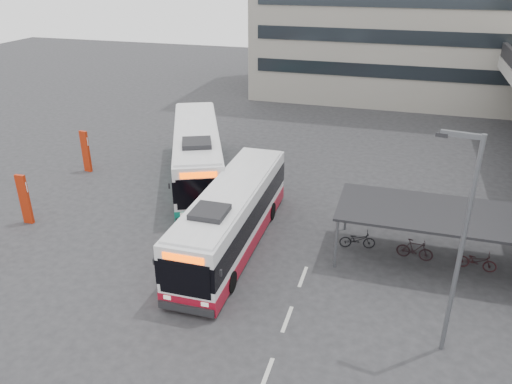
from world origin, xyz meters
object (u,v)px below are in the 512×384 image
(bus_main, at_px, (232,217))
(pedestrian, at_px, (218,276))
(bus_teal, at_px, (197,155))
(lamp_post, at_px, (460,237))

(bus_main, height_order, pedestrian, bus_main)
(bus_main, xyz_separation_m, bus_teal, (-4.69, 6.92, 0.17))
(pedestrian, bearing_deg, bus_main, 7.57)
(bus_main, relative_size, lamp_post, 1.40)
(bus_teal, xyz_separation_m, lamp_post, (14.14, -11.54, 2.90))
(pedestrian, distance_m, lamp_post, 9.62)
(bus_main, bearing_deg, lamp_post, -26.50)
(pedestrian, xyz_separation_m, lamp_post, (8.79, -0.84, 3.82))
(bus_main, distance_m, bus_teal, 8.37)
(bus_teal, distance_m, lamp_post, 18.48)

